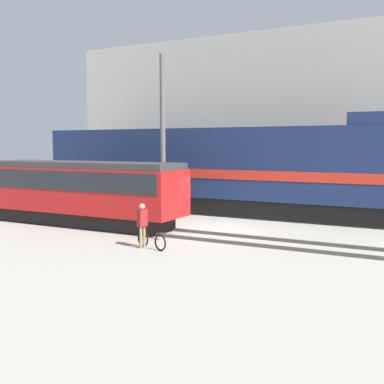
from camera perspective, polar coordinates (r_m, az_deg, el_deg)
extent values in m
plane|color=#9E998C|center=(22.25, 2.19, -4.51)|extent=(120.00, 120.00, 0.00)
cube|color=#47423D|center=(20.06, -0.97, -5.42)|extent=(60.00, 0.07, 0.14)
cube|color=#47423D|center=(21.31, 0.93, -4.77)|extent=(60.00, 0.07, 0.14)
cube|color=#47423D|center=(26.19, 6.43, -2.85)|extent=(60.00, 0.07, 0.14)
cube|color=#47423D|center=(27.51, 7.54, -2.45)|extent=(60.00, 0.07, 0.14)
cube|color=#B7B2A8|center=(34.65, 12.28, 8.38)|extent=(32.35, 6.00, 11.31)
cube|color=black|center=(27.78, 2.27, -1.44)|extent=(19.72, 2.55, 1.00)
cube|color=navy|center=(27.58, 2.29, 3.54)|extent=(21.44, 3.00, 3.83)
cube|color=red|center=(27.61, 2.29, 2.35)|extent=(21.01, 3.04, 0.50)
cube|color=black|center=(24.10, -12.89, -3.02)|extent=(9.40, 2.00, 0.70)
cube|color=red|center=(23.93, -12.96, 0.29)|extent=(10.68, 2.50, 2.10)
cube|color=#1E2328|center=(23.89, -12.99, 1.49)|extent=(10.25, 2.54, 0.90)
cube|color=#333333|center=(23.85, -13.02, 3.17)|extent=(10.47, 2.38, 0.30)
torus|color=black|center=(17.88, -3.78, -6.01)|extent=(0.61, 0.24, 0.62)
torus|color=black|center=(18.65, -5.83, -5.54)|extent=(0.61, 0.24, 0.62)
cylinder|color=#B21E1E|center=(18.24, -4.83, -5.44)|extent=(0.84, 0.29, 0.04)
cylinder|color=#B21E1E|center=(18.51, -5.55, -5.19)|extent=(0.03, 0.03, 0.28)
cylinder|color=#262626|center=(17.81, -3.79, -4.87)|extent=(0.15, 0.43, 0.02)
cylinder|color=#8C7A5B|center=(18.47, -5.70, -5.31)|extent=(0.11, 0.11, 0.84)
cylinder|color=#8C7A5B|center=(18.38, -6.09, -5.38)|extent=(0.11, 0.11, 0.84)
cube|color=maroon|center=(18.30, -5.92, -3.07)|extent=(0.32, 0.41, 0.64)
sphere|color=tan|center=(18.24, -5.93, -1.72)|extent=(0.23, 0.23, 0.23)
cylinder|color=#595959|center=(25.10, -3.49, 6.42)|extent=(0.28, 0.28, 8.54)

